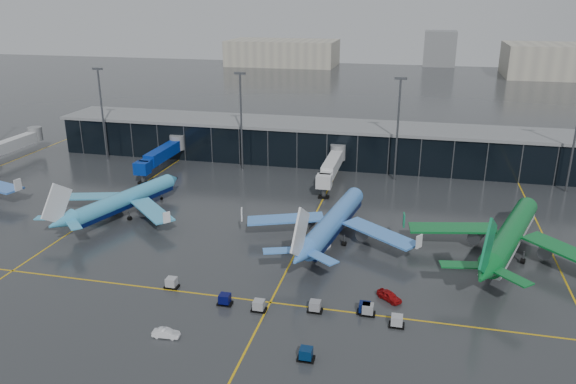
% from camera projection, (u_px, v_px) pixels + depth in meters
% --- Properties ---
extents(ground, '(600.00, 600.00, 0.00)m').
position_uv_depth(ground, '(238.00, 254.00, 100.72)').
color(ground, '#282B2D').
rests_on(ground, ground).
extents(terminal_pier, '(142.00, 17.00, 10.70)m').
position_uv_depth(terminal_pier, '(307.00, 141.00, 155.85)').
color(terminal_pier, black).
rests_on(terminal_pier, ground).
extents(jet_bridges, '(94.00, 27.50, 7.20)m').
position_uv_depth(jet_bridges, '(161.00, 155.00, 146.23)').
color(jet_bridges, '#595B60').
rests_on(jet_bridges, ground).
extents(flood_masts, '(203.00, 0.50, 25.50)m').
position_uv_depth(flood_masts, '(317.00, 122.00, 140.96)').
color(flood_masts, '#595B60').
rests_on(flood_masts, ground).
extents(distant_hangars, '(260.00, 71.00, 22.00)m').
position_uv_depth(distant_hangars, '(457.00, 57.00, 335.00)').
color(distant_hangars, '#B2AD99').
rests_on(distant_hangars, ground).
extents(taxi_lines, '(220.00, 120.00, 0.02)m').
position_uv_depth(taxi_lines, '(304.00, 236.00, 108.31)').
color(taxi_lines, gold).
rests_on(taxi_lines, ground).
extents(airliner_arkefly, '(41.25, 44.28, 11.27)m').
position_uv_depth(airliner_arkefly, '(125.00, 190.00, 116.51)').
color(airliner_arkefly, '#41A6D7').
rests_on(airliner_arkefly, ground).
extents(airliner_klm_near, '(40.53, 44.59, 12.22)m').
position_uv_depth(airliner_klm_near, '(334.00, 210.00, 104.57)').
color(airliner_klm_near, '#4486E1').
rests_on(airliner_klm_near, ground).
extents(airliner_aer_lingus, '(48.69, 51.93, 13.00)m').
position_uv_depth(airliner_aer_lingus, '(512.00, 221.00, 98.06)').
color(airliner_aer_lingus, '#0C682A').
rests_on(airliner_aer_lingus, ground).
extents(baggage_carts, '(37.53, 14.95, 1.70)m').
position_uv_depth(baggage_carts, '(298.00, 310.00, 81.24)').
color(baggage_carts, black).
rests_on(baggage_carts, ground).
extents(mobile_airstair, '(3.14, 3.75, 3.45)m').
position_uv_depth(mobile_airstair, '(322.00, 245.00, 102.54)').
color(mobile_airstair, white).
rests_on(mobile_airstair, ground).
extents(service_van_red, '(4.32, 4.05, 1.44)m').
position_uv_depth(service_van_red, '(389.00, 296.00, 85.22)').
color(service_van_red, '#950B0D').
rests_on(service_van_red, ground).
extents(service_van_white, '(3.82, 1.58, 1.23)m').
position_uv_depth(service_van_white, '(166.00, 333.00, 76.01)').
color(service_van_white, silver).
rests_on(service_van_white, ground).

